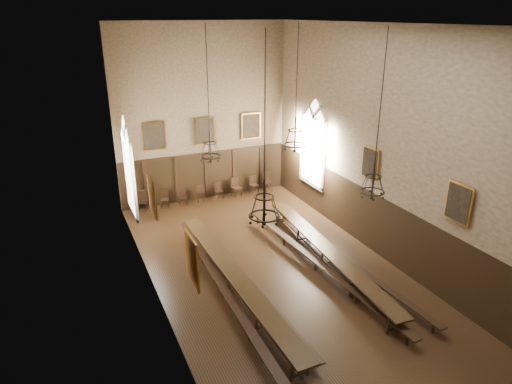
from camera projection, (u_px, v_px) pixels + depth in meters
floor at (283, 280)px, 17.10m from camera, size 9.00×18.00×0.02m
ceiling at (289, 24)px, 13.80m from camera, size 9.00×18.00×0.02m
wall_back at (203, 115)px, 23.10m from camera, size 9.00×0.02×9.00m
wall_left at (153, 184)px, 13.73m from camera, size 0.02×18.00×9.00m
wall_right at (392, 150)px, 17.17m from camera, size 0.02×18.00×9.00m
wainscot_panelling at (283, 250)px, 16.64m from camera, size 9.00×18.00×2.50m
table_left at (235, 284)px, 16.13m from camera, size 0.89×10.01×0.78m
table_right at (327, 257)px, 17.93m from camera, size 1.30×9.68×0.75m
bench_left_outer at (222, 289)px, 15.94m from camera, size 0.61×10.78×0.48m
bench_left_inner at (243, 279)px, 16.58m from camera, size 0.74×10.03×0.45m
bench_right_inner at (316, 264)px, 17.56m from camera, size 0.96×10.40×0.47m
bench_right_outer at (342, 260)px, 17.90m from camera, size 0.87×9.92×0.45m
chair_0 at (143, 205)px, 22.93m from camera, size 0.58×0.58×1.04m
chair_1 at (165, 202)px, 23.36m from camera, size 0.52×0.52×0.93m
chair_2 at (183, 200)px, 23.66m from camera, size 0.46×0.46×0.94m
chair_3 at (201, 197)px, 24.03m from camera, size 0.46×0.46×0.86m
chair_4 at (219, 194)px, 24.50m from camera, size 0.39×0.39×0.87m
chair_5 at (236, 190)px, 24.80m from camera, size 0.53×0.53×1.02m
chair_6 at (254, 188)px, 25.25m from camera, size 0.46×0.46×0.94m
chair_7 at (267, 185)px, 25.56m from camera, size 0.48×0.48×1.04m
chandelier_back_left at (210, 147)px, 16.75m from camera, size 0.79×0.79×4.77m
chandelier_back_right at (295, 138)px, 18.13m from camera, size 0.91×0.91×4.76m
chandelier_front_left at (264, 205)px, 12.03m from camera, size 0.85×0.85×4.87m
chandelier_front_right at (373, 180)px, 13.88m from camera, size 0.77×0.77×4.94m
portrait_back_0 at (154, 136)px, 22.29m from camera, size 1.10×0.12×1.40m
portrait_back_1 at (204, 131)px, 23.28m from camera, size 1.10×0.12×1.40m
portrait_back_2 at (251, 126)px, 24.27m from camera, size 1.10×0.12×1.40m
portrait_left_0 at (152, 197)px, 14.92m from camera, size 0.12×1.00×1.30m
portrait_left_1 at (192, 260)px, 11.10m from camera, size 0.12×1.00×1.30m
portrait_right_0 at (370, 163)px, 18.26m from camera, size 0.12×1.00×1.30m
portrait_right_1 at (459, 203)px, 14.44m from camera, size 0.12×1.00×1.30m
window_right at (313, 143)px, 22.21m from camera, size 0.20×2.20×4.60m
window_left at (128, 167)px, 18.84m from camera, size 0.20×2.20×4.60m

